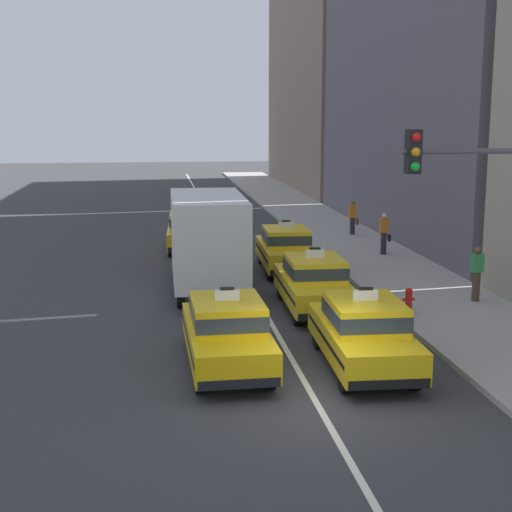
{
  "coord_description": "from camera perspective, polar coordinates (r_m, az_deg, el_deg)",
  "views": [
    {
      "loc": [
        -3.18,
        -13.94,
        5.82
      ],
      "look_at": [
        0.03,
        9.37,
        1.3
      ],
      "focal_mm": 51.59,
      "sensor_mm": 36.0,
      "label": 1
    }
  ],
  "objects": [
    {
      "name": "taxi_right_nearest",
      "position": [
        17.31,
        8.33,
        -5.83
      ],
      "size": [
        1.96,
        4.61,
        1.96
      ],
      "color": "black",
      "rests_on": "ground"
    },
    {
      "name": "traffic_light_pole",
      "position": [
        13.85,
        18.25,
        2.03
      ],
      "size": [
        2.87,
        0.33,
        5.58
      ],
      "color": "#47474C",
      "rests_on": "ground"
    },
    {
      "name": "taxi_left_third",
      "position": [
        32.2,
        -5.23,
        2.0
      ],
      "size": [
        2.03,
        4.64,
        1.96
      ],
      "color": "black",
      "rests_on": "ground"
    },
    {
      "name": "taxi_right_second",
      "position": [
        22.17,
        4.51,
        -2.04
      ],
      "size": [
        1.92,
        4.6,
        1.96
      ],
      "color": "black",
      "rests_on": "ground"
    },
    {
      "name": "taxi_right_third",
      "position": [
        27.76,
        2.3,
        0.61
      ],
      "size": [
        1.96,
        4.62,
        1.96
      ],
      "color": "black",
      "rests_on": "ground"
    },
    {
      "name": "box_truck_left_second",
      "position": [
        24.75,
        -3.86,
        1.45
      ],
      "size": [
        2.36,
        6.98,
        3.27
      ],
      "color": "black",
      "rests_on": "ground"
    },
    {
      "name": "lane_stripe_left_right",
      "position": [
        34.58,
        -2.45,
        1.18
      ],
      "size": [
        0.14,
        80.0,
        0.01
      ],
      "primitive_type": "cube",
      "color": "silver",
      "rests_on": "ground"
    },
    {
      "name": "pedestrian_far_corner",
      "position": [
        30.78,
        9.91,
        1.72
      ],
      "size": [
        0.47,
        0.24,
        1.71
      ],
      "color": "#23232D",
      "rests_on": "sidewalk_curb"
    },
    {
      "name": "fire_hydrant",
      "position": [
        21.93,
        11.76,
        -3.27
      ],
      "size": [
        0.36,
        0.22,
        0.73
      ],
      "color": "red",
      "rests_on": "sidewalk_curb"
    },
    {
      "name": "taxi_left_nearest",
      "position": [
        17.15,
        -2.27,
        -5.88
      ],
      "size": [
        1.89,
        4.59,
        1.96
      ],
      "color": "black",
      "rests_on": "ground"
    },
    {
      "name": "pedestrian_near_crosswalk",
      "position": [
        35.75,
        7.52,
        2.98
      ],
      "size": [
        0.47,
        0.24,
        1.63
      ],
      "color": "#23232D",
      "rests_on": "sidewalk_curb"
    },
    {
      "name": "pedestrian_mid_block",
      "position": [
        23.65,
        16.74,
        -1.33
      ],
      "size": [
        0.36,
        0.24,
        1.7
      ],
      "color": "#473828",
      "rests_on": "sidewalk_curb"
    },
    {
      "name": "ground_plane",
      "position": [
        15.44,
        4.74,
        -11.32
      ],
      "size": [
        160.0,
        160.0,
        0.0
      ],
      "primitive_type": "plane",
      "color": "#353538"
    },
    {
      "name": "sidewalk_curb",
      "position": [
        30.78,
        8.88,
        -0.02
      ],
      "size": [
        4.0,
        90.0,
        0.15
      ],
      "primitive_type": "cube",
      "color": "#9E9993",
      "rests_on": "ground"
    }
  ]
}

